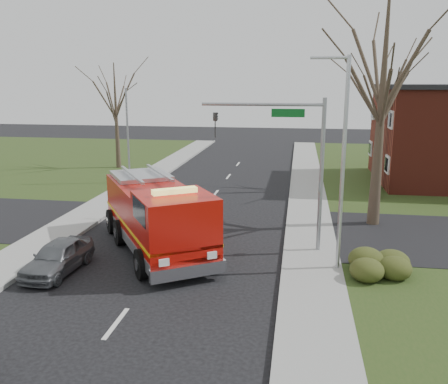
# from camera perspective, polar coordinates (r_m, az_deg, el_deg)

# --- Properties ---
(ground) EXTENTS (120.00, 120.00, 0.00)m
(ground) POSITION_cam_1_polar(r_m,az_deg,el_deg) (21.03, -6.80, -7.68)
(ground) COLOR black
(ground) RESTS_ON ground
(sidewalk_right) EXTENTS (2.40, 80.00, 0.15)m
(sidewalk_right) POSITION_cam_1_polar(r_m,az_deg,el_deg) (20.29, 10.49, -8.38)
(sidewalk_right) COLOR gray
(sidewalk_right) RESTS_ON ground
(sidewalk_left) EXTENTS (2.40, 80.00, 0.15)m
(sidewalk_left) POSITION_cam_1_polar(r_m,az_deg,el_deg) (23.41, -21.67, -6.17)
(sidewalk_left) COLOR gray
(sidewalk_left) RESTS_ON ground
(health_center_sign) EXTENTS (0.12, 2.00, 1.40)m
(health_center_sign) POSITION_cam_1_polar(r_m,az_deg,el_deg) (32.46, 17.69, 0.84)
(health_center_sign) COLOR #451017
(health_center_sign) RESTS_ON ground
(hedge_corner) EXTENTS (2.80, 2.00, 0.90)m
(hedge_corner) POSITION_cam_1_polar(r_m,az_deg,el_deg) (19.48, 18.96, -8.23)
(hedge_corner) COLOR #2F3714
(hedge_corner) RESTS_ON lawn_right
(bare_tree_near) EXTENTS (6.00, 6.00, 12.00)m
(bare_tree_near) POSITION_cam_1_polar(r_m,az_deg,el_deg) (25.21, 18.60, 12.41)
(bare_tree_near) COLOR #3C3123
(bare_tree_near) RESTS_ON ground
(bare_tree_far) EXTENTS (5.25, 5.25, 10.50)m
(bare_tree_far) POSITION_cam_1_polar(r_m,az_deg,el_deg) (34.35, 18.58, 10.88)
(bare_tree_far) COLOR #3C3123
(bare_tree_far) RESTS_ON ground
(bare_tree_left) EXTENTS (4.50, 4.50, 9.00)m
(bare_tree_left) POSITION_cam_1_polar(r_m,az_deg,el_deg) (41.91, -12.91, 10.24)
(bare_tree_left) COLOR #3C3123
(bare_tree_left) RESTS_ON ground
(traffic_signal_mast) EXTENTS (5.29, 0.18, 6.80)m
(traffic_signal_mast) POSITION_cam_1_polar(r_m,az_deg,el_deg) (20.58, 8.17, 5.37)
(traffic_signal_mast) COLOR gray
(traffic_signal_mast) RESTS_ON ground
(streetlight_pole) EXTENTS (1.48, 0.16, 8.40)m
(streetlight_pole) POSITION_cam_1_polar(r_m,az_deg,el_deg) (18.69, 13.98, 3.85)
(streetlight_pole) COLOR #B7BABF
(streetlight_pole) RESTS_ON ground
(utility_pole_far) EXTENTS (0.14, 0.14, 7.00)m
(utility_pole_far) POSITION_cam_1_polar(r_m,az_deg,el_deg) (35.33, -11.49, 6.47)
(utility_pole_far) COLOR gray
(utility_pole_far) RESTS_ON ground
(fire_engine) EXTENTS (7.01, 8.76, 3.44)m
(fire_engine) POSITION_cam_1_polar(r_m,az_deg,el_deg) (21.27, -8.03, -3.05)
(fire_engine) COLOR #AC0E07
(fire_engine) RESTS_ON ground
(parked_car_maroon) EXTENTS (1.74, 3.90, 1.30)m
(parked_car_maroon) POSITION_cam_1_polar(r_m,az_deg,el_deg) (20.12, -19.36, -7.36)
(parked_car_maroon) COLOR #54575B
(parked_car_maroon) RESTS_ON ground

